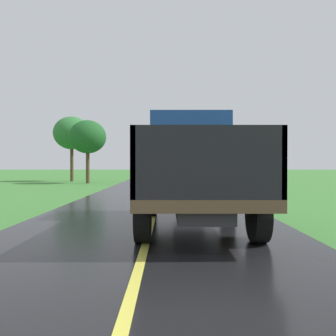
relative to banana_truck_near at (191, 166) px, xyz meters
name	(u,v)px	position (x,y,z in m)	size (l,w,h in m)	color
banana_truck_near	(191,166)	(0.00, 0.00, 0.00)	(2.38, 5.82, 2.80)	#2D2D30
roadside_tree_near_left	(71,133)	(-8.93, 22.45, 2.71)	(3.15, 3.15, 5.62)	#4C3823
roadside_tree_mid_right	(87,137)	(-6.81, 19.09, 2.12)	(2.86, 2.86, 4.90)	#4C3823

